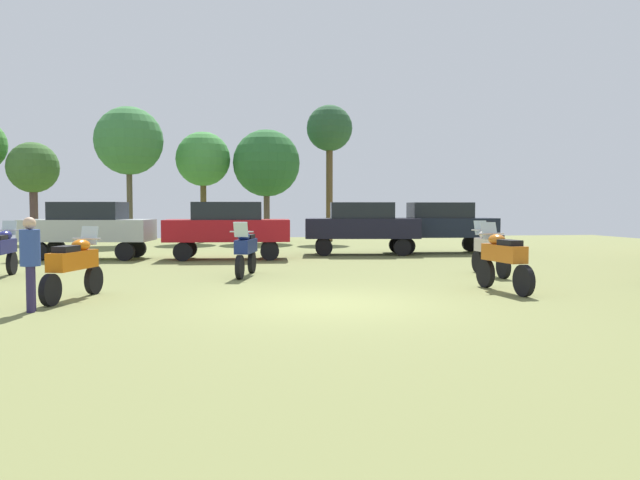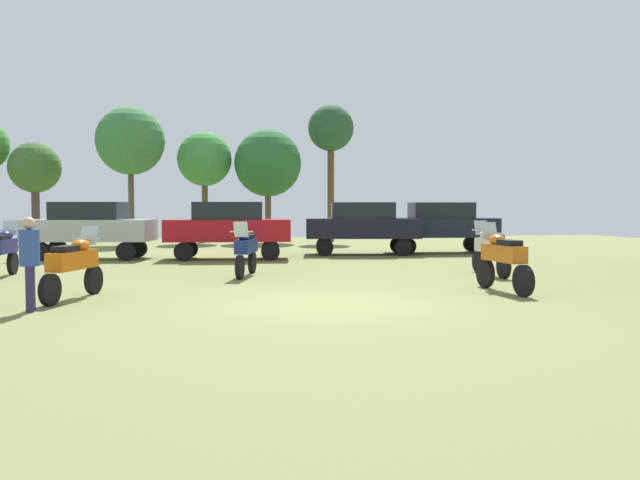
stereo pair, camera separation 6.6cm
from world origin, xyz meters
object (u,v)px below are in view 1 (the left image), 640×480
object	(u,v)px
tree_3	(203,160)
tree_7	(129,141)
motorcycle_5	(490,249)
car_4	(89,226)
tree_6	(266,163)
car_2	(440,223)
motorcycle_4	(503,258)
car_3	(362,224)
person_1	(30,257)
motorcycle_1	(2,250)
car_1	(228,226)
tree_1	(33,169)
motorcycle_7	(246,249)
motorcycle_9	(74,264)
tree_4	(329,131)

from	to	relation	value
tree_3	tree_7	world-z (taller)	tree_7
motorcycle_5	car_4	size ratio (longest dim) A/B	0.48
motorcycle_5	tree_6	world-z (taller)	tree_6
car_2	tree_3	distance (m)	13.55
tree_3	tree_6	size ratio (longest dim) A/B	0.98
motorcycle_4	car_4	xyz separation A→B (m)	(-10.52, 10.38, 0.44)
car_3	tree_7	world-z (taller)	tree_7
motorcycle_5	person_1	bearing A→B (deg)	-158.57
car_3	person_1	xyz separation A→B (m)	(-8.72, -12.03, -0.20)
motorcycle_1	tree_7	world-z (taller)	tree_7
motorcycle_1	tree_6	xyz separation A→B (m)	(8.07, 15.60, 3.35)
motorcycle_4	car_1	xyz separation A→B (m)	(-5.73, 9.55, 0.44)
motorcycle_1	car_3	size ratio (longest dim) A/B	0.48
car_1	person_1	world-z (taller)	car_1
car_4	motorcycle_4	bearing A→B (deg)	-125.48
tree_1	motorcycle_1	bearing A→B (deg)	-77.77
motorcycle_1	car_4	xyz separation A→B (m)	(1.07, 5.76, 0.45)
car_1	car_4	xyz separation A→B (m)	(-4.79, 0.84, 0.00)
motorcycle_7	car_1	size ratio (longest dim) A/B	0.48
car_3	car_4	distance (m)	9.92
tree_1	tree_6	size ratio (longest dim) A/B	0.86
motorcycle_1	car_2	distance (m)	15.70
motorcycle_1	tree_7	xyz separation A→B (m)	(1.27, 15.01, 4.32)
motorcycle_5	motorcycle_4	bearing A→B (deg)	-110.22
motorcycle_5	person_1	world-z (taller)	person_1
motorcycle_1	car_4	distance (m)	5.88
motorcycle_1	person_1	distance (m)	6.20
motorcycle_9	car_1	distance (m)	9.82
motorcycle_4	car_3	world-z (taller)	car_3
motorcycle_4	car_1	world-z (taller)	car_1
motorcycle_4	motorcycle_7	size ratio (longest dim) A/B	1.04
tree_3	motorcycle_9	bearing A→B (deg)	-96.06
motorcycle_9	car_2	size ratio (longest dim) A/B	0.49
motorcycle_4	tree_3	world-z (taller)	tree_3
car_3	tree_7	distance (m)	13.63
motorcycle_9	tree_6	distance (m)	20.94
motorcycle_7	tree_4	size ratio (longest dim) A/B	0.29
motorcycle_5	motorcycle_7	bearing A→B (deg)	171.65
car_1	tree_1	bearing A→B (deg)	44.87
motorcycle_1	car_3	distance (m)	12.65
motorcycle_1	car_1	size ratio (longest dim) A/B	0.49
tree_4	motorcycle_1	bearing A→B (deg)	-126.01
car_1	car_3	distance (m)	5.29
motorcycle_1	motorcycle_9	size ratio (longest dim) A/B	1.00
car_2	motorcycle_9	bearing A→B (deg)	139.11
car_2	tree_6	distance (m)	11.27
tree_3	tree_4	distance (m)	6.76
motorcycle_5	motorcycle_1	bearing A→B (deg)	172.45
car_1	tree_3	distance (m)	11.42
car_1	motorcycle_7	bearing A→B (deg)	-171.64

